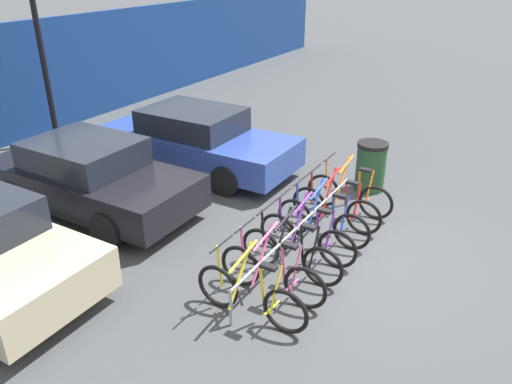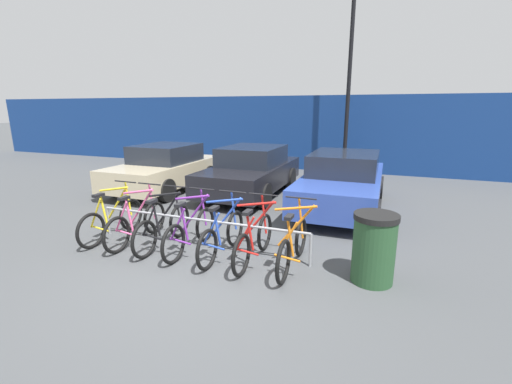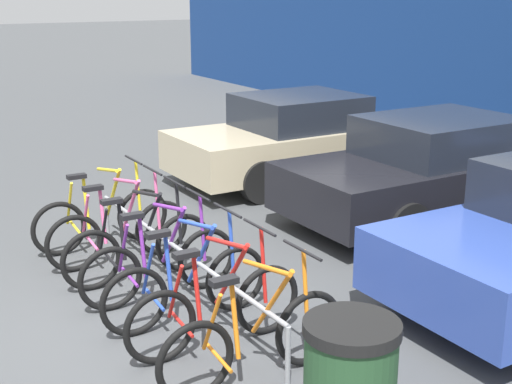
{
  "view_description": "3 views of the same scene",
  "coord_description": "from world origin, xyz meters",
  "px_view_note": "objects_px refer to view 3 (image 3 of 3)",
  "views": [
    {
      "loc": [
        -6.83,
        -2.27,
        4.47
      ],
      "look_at": [
        -0.44,
        1.51,
        0.92
      ],
      "focal_mm": 35.0,
      "sensor_mm": 36.0,
      "label": 1
    },
    {
      "loc": [
        2.6,
        -4.36,
        2.47
      ],
      "look_at": [
        0.11,
        2.15,
        0.76
      ],
      "focal_mm": 24.0,
      "sensor_mm": 36.0,
      "label": 2
    },
    {
      "loc": [
        5.73,
        -2.09,
        3.05
      ],
      "look_at": [
        -0.22,
        1.49,
        1.06
      ],
      "focal_mm": 50.0,
      "sensor_mm": 36.0,
      "label": 3
    }
  ],
  "objects_px": {
    "bicycle_purple": "(160,264)",
    "bicycle_red": "(216,308)",
    "bicycle_blue": "(187,285)",
    "bicycle_pink": "(119,231)",
    "bicycle_yellow": "(102,218)",
    "car_black": "(434,169)",
    "bicycle_orange": "(255,339)",
    "car_beige": "(295,138)",
    "bicycle_black": "(139,247)",
    "bike_rack": "(176,252)"
  },
  "relations": [
    {
      "from": "bicycle_purple",
      "to": "bicycle_red",
      "type": "distance_m",
      "value": 1.2
    },
    {
      "from": "bicycle_blue",
      "to": "bicycle_pink",
      "type": "bearing_deg",
      "value": 178.75
    },
    {
      "from": "bicycle_yellow",
      "to": "bicycle_red",
      "type": "relative_size",
      "value": 1.0
    },
    {
      "from": "bicycle_yellow",
      "to": "car_black",
      "type": "distance_m",
      "value": 4.44
    },
    {
      "from": "bicycle_orange",
      "to": "bicycle_pink",
      "type": "bearing_deg",
      "value": -177.31
    },
    {
      "from": "bicycle_purple",
      "to": "car_beige",
      "type": "distance_m",
      "value": 4.97
    },
    {
      "from": "car_beige",
      "to": "car_black",
      "type": "xyz_separation_m",
      "value": [
        2.66,
        0.46,
        0.0
      ]
    },
    {
      "from": "bicycle_yellow",
      "to": "bicycle_red",
      "type": "height_order",
      "value": "same"
    },
    {
      "from": "bicycle_red",
      "to": "car_beige",
      "type": "xyz_separation_m",
      "value": [
        -4.4,
        3.79,
        0.31
      ]
    },
    {
      "from": "bicycle_black",
      "to": "car_beige",
      "type": "height_order",
      "value": "car_beige"
    },
    {
      "from": "bicycle_blue",
      "to": "car_black",
      "type": "bearing_deg",
      "value": 103.91
    },
    {
      "from": "bicycle_black",
      "to": "bicycle_orange",
      "type": "bearing_deg",
      "value": -1.25
    },
    {
      "from": "bicycle_pink",
      "to": "car_beige",
      "type": "height_order",
      "value": "car_beige"
    },
    {
      "from": "car_beige",
      "to": "car_black",
      "type": "relative_size",
      "value": 0.95
    },
    {
      "from": "bicycle_yellow",
      "to": "bicycle_pink",
      "type": "relative_size",
      "value": 1.0
    },
    {
      "from": "car_black",
      "to": "car_beige",
      "type": "bearing_deg",
      "value": -170.16
    },
    {
      "from": "bicycle_pink",
      "to": "bike_rack",
      "type": "bearing_deg",
      "value": 10.0
    },
    {
      "from": "bicycle_yellow",
      "to": "bike_rack",
      "type": "bearing_deg",
      "value": 6.58
    },
    {
      "from": "car_beige",
      "to": "bicycle_blue",
      "type": "bearing_deg",
      "value": -44.82
    },
    {
      "from": "bicycle_orange",
      "to": "car_black",
      "type": "height_order",
      "value": "car_black"
    },
    {
      "from": "bicycle_pink",
      "to": "bicycle_black",
      "type": "height_order",
      "value": "same"
    },
    {
      "from": "bicycle_blue",
      "to": "bicycle_red",
      "type": "bearing_deg",
      "value": -1.25
    },
    {
      "from": "bicycle_orange",
      "to": "bike_rack",
      "type": "bearing_deg",
      "value": 177.97
    },
    {
      "from": "bicycle_yellow",
      "to": "car_black",
      "type": "bearing_deg",
      "value": 75.99
    },
    {
      "from": "bike_rack",
      "to": "bicycle_black",
      "type": "xyz_separation_m",
      "value": [
        -0.63,
        -0.15,
        -0.11
      ]
    },
    {
      "from": "bike_rack",
      "to": "bicycle_red",
      "type": "xyz_separation_m",
      "value": [
        1.14,
        -0.15,
        -0.11
      ]
    },
    {
      "from": "bicycle_purple",
      "to": "car_black",
      "type": "distance_m",
      "value": 4.3
    },
    {
      "from": "bicycle_blue",
      "to": "car_beige",
      "type": "relative_size",
      "value": 0.43
    },
    {
      "from": "bicycle_pink",
      "to": "bicycle_black",
      "type": "bearing_deg",
      "value": 3.03
    },
    {
      "from": "car_beige",
      "to": "car_black",
      "type": "bearing_deg",
      "value": 9.84
    },
    {
      "from": "bicycle_purple",
      "to": "car_beige",
      "type": "bearing_deg",
      "value": 126.59
    },
    {
      "from": "bicycle_blue",
      "to": "car_beige",
      "type": "distance_m",
      "value": 5.39
    },
    {
      "from": "bicycle_blue",
      "to": "car_beige",
      "type": "xyz_separation_m",
      "value": [
        -3.82,
        3.79,
        0.31
      ]
    },
    {
      "from": "bicycle_black",
      "to": "car_beige",
      "type": "xyz_separation_m",
      "value": [
        -2.63,
        3.79,
        0.31
      ]
    },
    {
      "from": "bicycle_red",
      "to": "bicycle_orange",
      "type": "relative_size",
      "value": 1.0
    },
    {
      "from": "car_black",
      "to": "bicycle_yellow",
      "type": "bearing_deg",
      "value": -105.86
    },
    {
      "from": "bicycle_orange",
      "to": "bicycle_black",
      "type": "bearing_deg",
      "value": -177.31
    },
    {
      "from": "bicycle_black",
      "to": "bicycle_red",
      "type": "xyz_separation_m",
      "value": [
        1.77,
        0.0,
        0.0
      ]
    },
    {
      "from": "bicycle_red",
      "to": "bicycle_orange",
      "type": "xyz_separation_m",
      "value": [
        0.66,
        0.0,
        0.0
      ]
    },
    {
      "from": "bicycle_yellow",
      "to": "bicycle_black",
      "type": "relative_size",
      "value": 1.0
    },
    {
      "from": "bicycle_black",
      "to": "bicycle_red",
      "type": "distance_m",
      "value": 1.77
    },
    {
      "from": "bicycle_pink",
      "to": "bicycle_blue",
      "type": "xyz_separation_m",
      "value": [
        1.78,
        0.0,
        0.0
      ]
    },
    {
      "from": "bicycle_black",
      "to": "car_beige",
      "type": "distance_m",
      "value": 4.63
    },
    {
      "from": "bicycle_yellow",
      "to": "car_black",
      "type": "height_order",
      "value": "car_black"
    },
    {
      "from": "bike_rack",
      "to": "bicycle_blue",
      "type": "xyz_separation_m",
      "value": [
        0.56,
        -0.15,
        -0.11
      ]
    },
    {
      "from": "bicycle_yellow",
      "to": "bicycle_red",
      "type": "bearing_deg",
      "value": 1.86
    },
    {
      "from": "bicycle_black",
      "to": "bicycle_orange",
      "type": "xyz_separation_m",
      "value": [
        2.43,
        0.0,
        0.0
      ]
    },
    {
      "from": "bicycle_red",
      "to": "bicycle_yellow",
      "type": "bearing_deg",
      "value": -176.99
    },
    {
      "from": "bicycle_yellow",
      "to": "bicycle_blue",
      "type": "distance_m",
      "value": 2.36
    },
    {
      "from": "bicycle_purple",
      "to": "car_black",
      "type": "height_order",
      "value": "car_black"
    }
  ]
}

